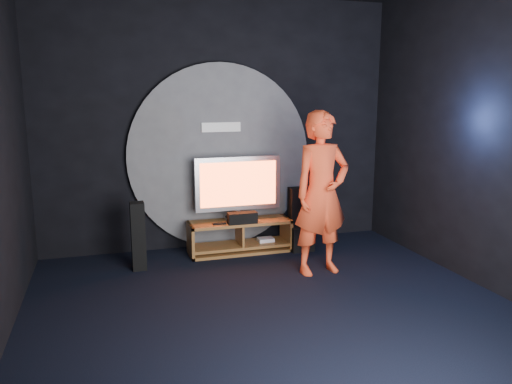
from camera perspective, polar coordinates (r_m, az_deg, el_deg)
floor at (r=5.17m, az=2.44°, el=-13.79°), size 5.00×5.00×0.00m
back_wall at (r=7.10m, az=-4.22°, el=7.71°), size 5.00×0.04×3.50m
front_wall at (r=2.51m, az=22.10°, el=0.40°), size 5.00×0.04×3.50m
right_wall at (r=6.02m, az=25.80°, el=5.99°), size 0.04×5.00×3.50m
wall_disc_panel at (r=7.09m, az=-4.06°, el=4.06°), size 2.60×0.11×2.60m
media_console at (r=6.98m, az=-1.82°, el=-5.32°), size 1.42×0.45×0.45m
tv at (r=6.87m, az=-2.06°, el=0.74°), size 1.20×0.22×0.88m
center_speaker at (r=6.76m, az=-1.57°, el=-2.98°), size 0.40×0.15×0.15m
remote at (r=6.72m, az=-4.19°, el=-3.64°), size 0.18×0.05×0.02m
tower_speaker_left at (r=6.42m, az=-13.31°, el=-4.93°), size 0.17×0.19×0.86m
tower_speaker_right at (r=7.19m, az=4.49°, el=-2.90°), size 0.17×0.19×0.86m
subwoofer at (r=7.12m, az=5.08°, el=-5.20°), size 0.32×0.32×0.35m
player at (r=6.07m, az=7.51°, el=-0.16°), size 0.78×0.56×1.99m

